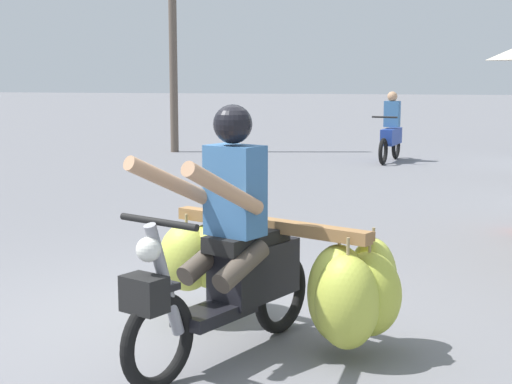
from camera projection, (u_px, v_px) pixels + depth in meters
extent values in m
plane|color=slate|center=(171.00, 331.00, 5.29)|extent=(120.00, 120.00, 0.00)
torus|color=black|center=(158.00, 342.00, 4.28)|extent=(0.32, 0.54, 0.56)
torus|color=black|center=(281.00, 293.00, 5.23)|extent=(0.32, 0.54, 0.56)
cube|color=black|center=(215.00, 313.00, 4.67)|extent=(0.46, 0.61, 0.08)
cube|color=black|center=(255.00, 271.00, 4.96)|extent=(0.53, 0.70, 0.36)
cube|color=black|center=(247.00, 239.00, 4.86)|extent=(0.50, 0.65, 0.10)
cylinder|color=gray|center=(165.00, 280.00, 4.27)|extent=(0.19, 0.29, 0.69)
cylinder|color=black|center=(158.00, 222.00, 4.19)|extent=(0.52, 0.28, 0.04)
sphere|color=silver|center=(149.00, 249.00, 4.15)|extent=(0.14, 0.14, 0.14)
cube|color=black|center=(144.00, 294.00, 4.15)|extent=(0.29, 0.25, 0.20)
cube|color=black|center=(157.00, 290.00, 4.23)|extent=(0.21, 0.30, 0.04)
cube|color=olive|center=(268.00, 225.00, 5.03)|extent=(1.39, 0.74, 0.08)
cube|color=olive|center=(284.00, 225.00, 5.18)|extent=(1.25, 0.66, 0.06)
ellipsoid|color=#BBC54A|center=(338.00, 294.00, 4.79)|extent=(0.55, 0.55, 0.63)
cylinder|color=#998459|center=(339.00, 241.00, 4.74)|extent=(0.02, 0.02, 0.11)
ellipsoid|color=#BEC84E|center=(372.00, 281.00, 4.93)|extent=(0.43, 0.41, 0.57)
cylinder|color=#998459|center=(374.00, 235.00, 4.89)|extent=(0.02, 0.02, 0.10)
ellipsoid|color=#BAC44A|center=(187.00, 257.00, 5.40)|extent=(0.53, 0.50, 0.49)
cylinder|color=#998459|center=(186.00, 221.00, 5.36)|extent=(0.02, 0.02, 0.10)
ellipsoid|color=#B5BF44|center=(347.00, 302.00, 4.65)|extent=(0.51, 0.48, 0.59)
cylinder|color=#998459|center=(348.00, 249.00, 4.59)|extent=(0.02, 0.02, 0.14)
ellipsoid|color=#B8C248|center=(221.00, 252.00, 5.68)|extent=(0.54, 0.54, 0.48)
cylinder|color=#998459|center=(221.00, 216.00, 5.63)|extent=(0.02, 0.02, 0.13)
ellipsoid|color=#AFB93F|center=(369.00, 294.00, 4.76)|extent=(0.51, 0.48, 0.53)
cylinder|color=#998459|center=(370.00, 245.00, 4.71)|extent=(0.02, 0.02, 0.15)
ellipsoid|color=#AEB83E|center=(209.00, 256.00, 5.41)|extent=(0.50, 0.48, 0.46)
cylinder|color=#998459|center=(209.00, 221.00, 5.37)|extent=(0.02, 0.02, 0.10)
cube|color=#386699|center=(235.00, 191.00, 4.71)|extent=(0.40, 0.35, 0.56)
sphere|color=black|center=(233.00, 124.00, 4.63)|extent=(0.24, 0.24, 0.24)
cylinder|color=tan|center=(225.00, 190.00, 4.32)|extent=(0.35, 0.70, 0.39)
cylinder|color=tan|center=(174.00, 184.00, 4.55)|extent=(0.44, 0.67, 0.39)
cylinder|color=#4C4238|center=(241.00, 266.00, 4.60)|extent=(0.31, 0.45, 0.27)
cylinder|color=#4C4238|center=(206.00, 259.00, 4.77)|extent=(0.31, 0.45, 0.27)
torus|color=black|center=(383.00, 151.00, 14.84)|extent=(0.19, 0.53, 0.52)
torus|color=black|center=(396.00, 146.00, 15.83)|extent=(0.19, 0.53, 0.52)
cube|color=navy|center=(391.00, 136.00, 15.39)|extent=(0.43, 0.93, 0.32)
cylinder|color=black|center=(385.00, 117.00, 14.78)|extent=(0.50, 0.14, 0.04)
cube|color=#386699|center=(392.00, 114.00, 15.34)|extent=(0.34, 0.26, 0.52)
sphere|color=tan|center=(392.00, 96.00, 15.27)|extent=(0.20, 0.20, 0.20)
cylinder|color=brown|center=(172.00, 0.00, 16.77)|extent=(0.18, 0.18, 6.69)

